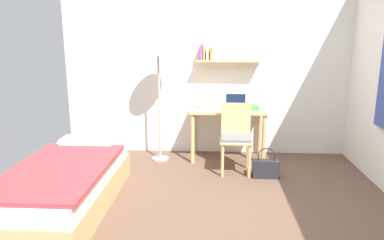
% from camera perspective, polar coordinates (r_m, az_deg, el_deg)
% --- Properties ---
extents(ground_plane, '(5.28, 5.28, 0.00)m').
position_cam_1_polar(ground_plane, '(3.79, 2.72, -14.45)').
color(ground_plane, brown).
extents(wall_back, '(4.40, 0.27, 2.60)m').
position_cam_1_polar(wall_back, '(5.40, 3.17, 8.33)').
color(wall_back, white).
rests_on(wall_back, ground_plane).
extents(bed, '(0.93, 1.92, 0.54)m').
position_cam_1_polar(bed, '(4.05, -19.32, -9.66)').
color(bed, tan).
rests_on(bed, ground_plane).
extents(desk, '(1.08, 0.55, 0.74)m').
position_cam_1_polar(desk, '(5.20, 5.66, 0.24)').
color(desk, tan).
rests_on(desk, ground_plane).
extents(desk_chair, '(0.42, 0.41, 0.89)m').
position_cam_1_polar(desk_chair, '(4.75, 6.92, -2.33)').
color(desk_chair, tan).
rests_on(desk_chair, ground_plane).
extents(standing_lamp, '(0.43, 0.43, 1.72)m').
position_cam_1_polar(standing_lamp, '(5.02, -5.37, 10.51)').
color(standing_lamp, '#B2A893').
rests_on(standing_lamp, ground_plane).
extents(laptop, '(0.32, 0.23, 0.22)m').
position_cam_1_polar(laptop, '(5.22, 6.92, 2.44)').
color(laptop, '#B7BABF').
rests_on(laptop, desk).
extents(water_bottle, '(0.07, 0.07, 0.24)m').
position_cam_1_polar(water_bottle, '(5.15, 1.57, 3.09)').
color(water_bottle, silver).
rests_on(water_bottle, desk).
extents(book_stack, '(0.18, 0.23, 0.07)m').
position_cam_1_polar(book_stack, '(5.19, 9.53, 2.04)').
color(book_stack, '#4CA856').
rests_on(book_stack, desk).
extents(handbag, '(0.33, 0.12, 0.39)m').
position_cam_1_polar(handbag, '(4.70, 11.60, -7.40)').
color(handbag, '#232328').
rests_on(handbag, ground_plane).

